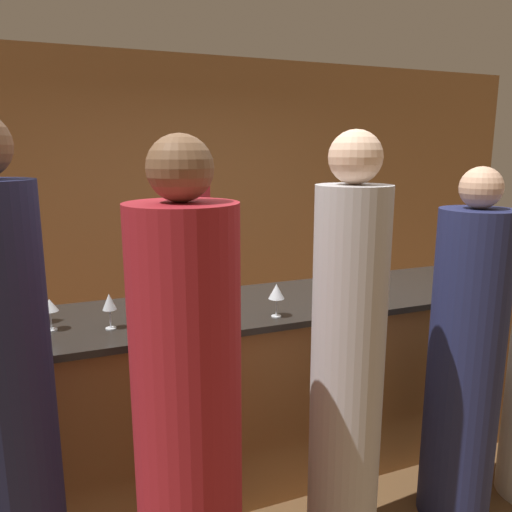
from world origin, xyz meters
TOP-DOWN VIEW (x-y plane):
  - ground_plane at (0.00, 0.00)m, footprint 14.00×14.00m
  - back_wall at (0.00, 2.43)m, footprint 8.00×0.06m
  - bar_counter at (0.00, 0.00)m, footprint 3.40×0.76m
  - bartender at (-0.35, 0.88)m, footprint 0.33×0.33m
  - guest_0 at (-0.05, -0.76)m, footprint 0.32×0.32m
  - guest_1 at (-0.79, -0.87)m, footprint 0.40×0.40m
  - guest_3 at (0.66, -0.74)m, footprint 0.36×0.36m
  - guest_4 at (-1.40, -0.70)m, footprint 0.33×0.33m
  - wine_bottle_0 at (-0.60, 0.25)m, footprint 0.08×0.08m
  - wine_bottle_2 at (-1.35, 0.08)m, footprint 0.08×0.08m
  - wine_glass_1 at (-0.46, -0.07)m, footprint 0.06×0.06m
  - wine_glass_2 at (-1.25, -0.05)m, footprint 0.08×0.08m
  - wine_glass_3 at (1.32, -0.26)m, footprint 0.08×0.08m
  - wine_glass_4 at (-0.87, -0.12)m, footprint 0.08×0.08m
  - wine_glass_5 at (-0.17, -0.26)m, footprint 0.08×0.08m
  - wine_glass_6 at (-0.99, -0.13)m, footprint 0.07×0.07m

SIDE VIEW (x-z plane):
  - ground_plane at x=0.00m, z-range 0.00..0.00m
  - bar_counter at x=0.00m, z-range 0.00..1.04m
  - guest_3 at x=0.66m, z-range -0.07..1.75m
  - guest_1 at x=-0.79m, z-range -0.07..1.87m
  - guest_0 at x=-0.05m, z-range -0.06..1.92m
  - bartender at x=-0.35m, z-range -0.06..1.93m
  - guest_4 at x=-1.40m, z-range -0.06..1.95m
  - wine_bottle_2 at x=-1.35m, z-range 1.01..1.28m
  - wine_glass_4 at x=-0.87m, z-range 1.08..1.23m
  - wine_glass_1 at x=-0.46m, z-range 1.08..1.23m
  - wine_glass_2 at x=-1.25m, z-range 1.09..1.24m
  - wine_bottle_0 at x=-0.60m, z-range 1.01..1.33m
  - wine_glass_6 at x=-0.99m, z-range 1.08..1.26m
  - wine_glass_5 at x=-0.17m, z-range 1.09..1.26m
  - wine_glass_3 at x=1.32m, z-range 1.09..1.27m
  - back_wall at x=0.00m, z-range 0.00..2.80m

